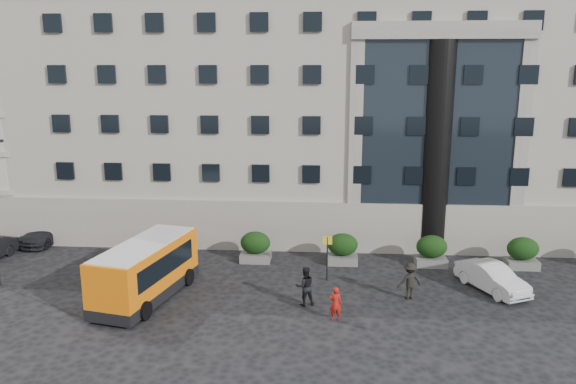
# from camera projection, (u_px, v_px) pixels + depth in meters

# --- Properties ---
(ground) EXTENTS (120.00, 120.00, 0.00)m
(ground) POSITION_uv_depth(u_px,v_px,m) (209.00, 317.00, 26.28)
(ground) COLOR black
(ground) RESTS_ON ground
(civic_building) EXTENTS (44.00, 24.00, 18.00)m
(civic_building) POSITION_uv_depth(u_px,v_px,m) (336.00, 98.00, 45.29)
(civic_building) COLOR #A59F92
(civic_building) RESTS_ON ground
(entrance_column) EXTENTS (1.80, 1.80, 13.00)m
(entrance_column) POSITION_uv_depth(u_px,v_px,m) (436.00, 150.00, 34.04)
(entrance_column) COLOR black
(entrance_column) RESTS_ON ground
(apartment_far) EXTENTS (13.00, 13.00, 22.00)m
(apartment_far) POSITION_uv_depth(u_px,v_px,m) (39.00, 70.00, 62.73)
(apartment_far) COLOR brown
(apartment_far) RESTS_ON ground
(hedge_a) EXTENTS (1.80, 1.26, 1.84)m
(hedge_a) POSITION_uv_depth(u_px,v_px,m) (170.00, 245.00, 33.94)
(hedge_a) COLOR #5F5F5D
(hedge_a) RESTS_ON ground
(hedge_b) EXTENTS (1.80, 1.26, 1.84)m
(hedge_b) POSITION_uv_depth(u_px,v_px,m) (255.00, 246.00, 33.58)
(hedge_b) COLOR #5F5F5D
(hedge_b) RESTS_ON ground
(hedge_c) EXTENTS (1.80, 1.26, 1.84)m
(hedge_c) POSITION_uv_depth(u_px,v_px,m) (342.00, 248.00, 33.22)
(hedge_c) COLOR #5F5F5D
(hedge_c) RESTS_ON ground
(hedge_d) EXTENTS (1.80, 1.26, 1.84)m
(hedge_d) POSITION_uv_depth(u_px,v_px,m) (432.00, 250.00, 32.85)
(hedge_d) COLOR #5F5F5D
(hedge_d) RESTS_ON ground
(hedge_e) EXTENTS (1.80, 1.26, 1.84)m
(hedge_e) POSITION_uv_depth(u_px,v_px,m) (523.00, 253.00, 32.49)
(hedge_e) COLOR #5F5F5D
(hedge_e) RESTS_ON ground
(bus_stop_sign) EXTENTS (0.50, 0.08, 2.52)m
(bus_stop_sign) POSITION_uv_depth(u_px,v_px,m) (327.00, 250.00, 30.38)
(bus_stop_sign) COLOR #262628
(bus_stop_sign) RESTS_ON ground
(minibus) EXTENTS (3.86, 7.31, 2.91)m
(minibus) POSITION_uv_depth(u_px,v_px,m) (146.00, 268.00, 28.03)
(minibus) COLOR orange
(minibus) RESTS_ON ground
(red_truck) EXTENTS (2.70, 5.35, 2.82)m
(red_truck) POSITION_uv_depth(u_px,v_px,m) (100.00, 200.00, 43.00)
(red_truck) COLOR maroon
(red_truck) RESTS_ON ground
(parked_car_c) EXTENTS (2.66, 5.09, 1.41)m
(parked_car_c) POSITION_uv_depth(u_px,v_px,m) (49.00, 231.00, 37.42)
(parked_car_c) COLOR black
(parked_car_c) RESTS_ON ground
(parked_car_d) EXTENTS (3.44, 5.90, 1.54)m
(parked_car_d) POSITION_uv_depth(u_px,v_px,m) (1.00, 225.00, 38.67)
(parked_car_d) COLOR black
(parked_car_d) RESTS_ON ground
(white_taxi) EXTENTS (3.27, 4.56, 1.43)m
(white_taxi) POSITION_uv_depth(u_px,v_px,m) (492.00, 278.00, 29.23)
(white_taxi) COLOR silver
(white_taxi) RESTS_ON ground
(pedestrian_a) EXTENTS (0.61, 0.41, 1.61)m
(pedestrian_a) POSITION_uv_depth(u_px,v_px,m) (335.00, 304.00, 25.80)
(pedestrian_a) COLOR #A81710
(pedestrian_a) RESTS_ON ground
(pedestrian_b) EXTENTS (1.11, 0.96, 1.96)m
(pedestrian_b) POSITION_uv_depth(u_px,v_px,m) (305.00, 286.00, 27.40)
(pedestrian_b) COLOR black
(pedestrian_b) RESTS_ON ground
(pedestrian_c) EXTENTS (1.38, 1.02, 1.90)m
(pedestrian_c) POSITION_uv_depth(u_px,v_px,m) (410.00, 281.00, 28.16)
(pedestrian_c) COLOR black
(pedestrian_c) RESTS_ON ground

